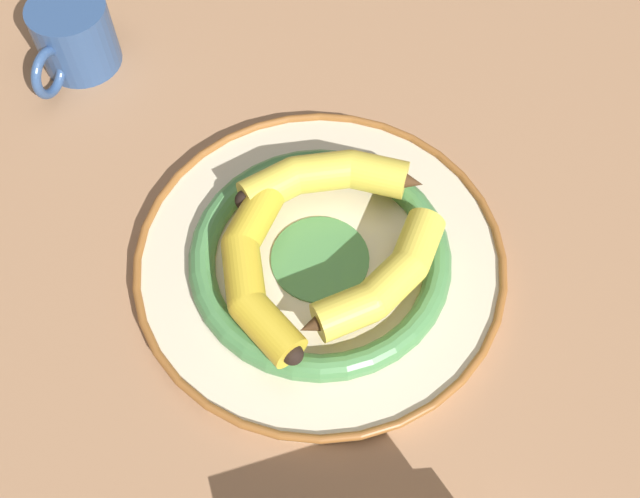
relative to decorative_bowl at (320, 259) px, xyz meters
The scene contains 6 objects.
ground_plane 0.04m from the decorative_bowl, 137.96° to the right, with size 2.80×2.80×0.00m, color #A87A56.
decorative_bowl is the anchor object (origin of this frame).
banana_a 0.08m from the decorative_bowl, 93.63° to the right, with size 0.18×0.08×0.04m.
banana_b 0.08m from the decorative_bowl, 27.74° to the left, with size 0.14×0.16×0.04m.
banana_c 0.08m from the decorative_bowl, 150.12° to the left, with size 0.16×0.14×0.04m.
coffee_mug 0.40m from the decorative_bowl, 79.28° to the left, with size 0.13×0.09×0.08m.
Camera 1 is at (-0.27, -0.18, 0.66)m, focal length 42.00 mm.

